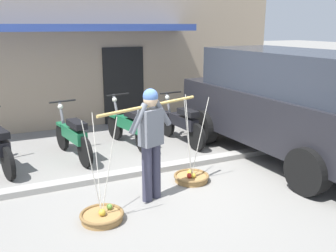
{
  "coord_description": "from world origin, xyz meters",
  "views": [
    {
      "loc": [
        -2.54,
        -5.15,
        2.57
      ],
      "look_at": [
        0.11,
        0.6,
        0.85
      ],
      "focal_mm": 40.11,
      "sensor_mm": 36.0,
      "label": 1
    }
  ],
  "objects": [
    {
      "name": "parked_truck",
      "position": [
        2.55,
        0.32,
        1.13
      ],
      "size": [
        2.36,
        4.9,
        2.1
      ],
      "color": "black",
      "rests_on": "ground"
    },
    {
      "name": "motorcycle_end_of_row",
      "position": [
        1.09,
        2.0,
        0.45
      ],
      "size": [
        0.54,
        1.82,
        1.09
      ],
      "color": "black",
      "rests_on": "ground"
    },
    {
      "name": "ground_plane",
      "position": [
        0.0,
        0.0,
        0.0
      ],
      "size": [
        90.0,
        90.0,
        0.0
      ],
      "primitive_type": "plane",
      "color": "gray"
    },
    {
      "name": "motorcycle_second_in_row",
      "position": [
        -1.28,
        2.02,
        0.45
      ],
      "size": [
        0.54,
        1.81,
        1.09
      ],
      "color": "black",
      "rests_on": "ground"
    },
    {
      "name": "sidewalk_curb",
      "position": [
        0.0,
        0.7,
        0.05
      ],
      "size": [
        20.0,
        0.24,
        0.1
      ],
      "primitive_type": "cube",
      "color": "gray",
      "rests_on": "ground"
    },
    {
      "name": "storefront_building",
      "position": [
        -1.41,
        6.83,
        2.1
      ],
      "size": [
        13.0,
        6.0,
        4.2
      ],
      "color": "tan",
      "rests_on": "ground"
    },
    {
      "name": "fruit_basket_left_side",
      "position": [
        -1.43,
        -0.63,
        0.08
      ],
      "size": [
        0.6,
        0.6,
        1.45
      ],
      "color": "#9E7542",
      "rests_on": "ground"
    },
    {
      "name": "fruit_basket_right_side",
      "position": [
        0.29,
        0.04,
        0.08
      ],
      "size": [
        0.6,
        0.6,
        1.45
      ],
      "color": "#9E7542",
      "rests_on": "ground"
    },
    {
      "name": "fruit_vendor",
      "position": [
        -0.57,
        -0.29,
        0.98
      ],
      "size": [
        1.74,
        0.71,
        1.7
      ],
      "color": "#38384C",
      "rests_on": "ground"
    },
    {
      "name": "motorcycle_third_in_row",
      "position": [
        -0.03,
        2.27,
        0.45
      ],
      "size": [
        0.57,
        1.8,
        1.09
      ],
      "color": "black",
      "rests_on": "ground"
    }
  ]
}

